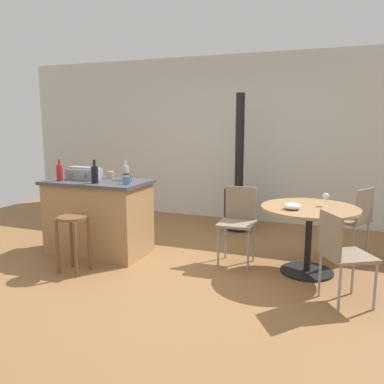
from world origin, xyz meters
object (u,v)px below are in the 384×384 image
at_px(cup_0, 110,175).
at_px(cup_2, 126,177).
at_px(bottle_1, 95,174).
at_px(serving_bowl, 292,206).
at_px(bottle_0, 125,172).
at_px(cup_3, 79,172).
at_px(bottle_2, 60,172).
at_px(cup_1, 127,180).
at_px(dining_table, 309,223).
at_px(wood_stove, 239,198).
at_px(toolbox, 84,173).
at_px(folding_chair_far, 341,251).
at_px(folding_chair_near, 238,218).
at_px(folding_chair_left, 354,217).
at_px(wooden_stool, 73,232).
at_px(kitchen_island, 99,217).
at_px(wine_glass, 326,196).

bearing_deg(cup_0, cup_2, -25.20).
relative_size(bottle_1, serving_bowl, 1.53).
bearing_deg(bottle_0, cup_3, 176.76).
bearing_deg(bottle_2, cup_1, 4.15).
distance_m(bottle_0, bottle_2, 0.79).
distance_m(dining_table, bottle_0, 2.25).
height_order(wood_stove, toolbox, wood_stove).
xyz_separation_m(folding_chair_far, cup_1, (-2.35, 0.31, 0.47)).
bearing_deg(serving_bowl, folding_chair_near, 160.07).
bearing_deg(bottle_1, cup_1, 10.92).
relative_size(folding_chair_left, cup_3, 8.07).
xyz_separation_m(cup_1, serving_bowl, (1.85, 0.18, -0.20)).
height_order(wooden_stool, toolbox, toolbox).
distance_m(kitchen_island, bottle_0, 0.65).
xyz_separation_m(folding_chair_near, folding_chair_far, (1.13, -0.71, -0.03)).
bearing_deg(cup_3, toolbox, -40.08).
bearing_deg(wooden_stool, cup_3, 122.19).
bearing_deg(dining_table, bottle_0, -178.09).
height_order(wooden_stool, cup_2, cup_2).
distance_m(folding_chair_far, cup_3, 3.37).
height_order(toolbox, bottle_2, bottle_2).
xyz_separation_m(cup_1, wine_glass, (2.16, 0.48, -0.13)).
xyz_separation_m(toolbox, cup_0, (0.27, 0.17, -0.03)).
xyz_separation_m(folding_chair_near, cup_3, (-2.14, -0.07, 0.45)).
relative_size(toolbox, bottle_2, 1.54).
relative_size(folding_chair_near, toolbox, 2.18).
distance_m(cup_3, serving_bowl, 2.78).
xyz_separation_m(folding_chair_far, bottle_1, (-2.73, 0.23, 0.53)).
distance_m(bottle_0, cup_2, 0.16).
distance_m(wooden_stool, toolbox, 0.93).
bearing_deg(serving_bowl, cup_1, -174.47).
distance_m(wooden_stool, cup_3, 1.16).
relative_size(folding_chair_left, serving_bowl, 4.82).
distance_m(folding_chair_left, bottle_1, 3.10).
distance_m(kitchen_island, serving_bowl, 2.36).
xyz_separation_m(dining_table, cup_1, (-2.01, -0.37, 0.40)).
xyz_separation_m(wooden_stool, wine_glass, (2.53, 1.02, 0.39)).
bearing_deg(wine_glass, wooden_stool, -158.14).
bearing_deg(toolbox, bottle_2, -132.20).
xyz_separation_m(toolbox, bottle_1, (0.32, -0.23, 0.03)).
distance_m(folding_chair_far, bottle_0, 2.67).
distance_m(folding_chair_near, folding_chair_left, 1.40).
relative_size(wooden_stool, cup_0, 5.32).
relative_size(folding_chair_far, cup_1, 7.71).
height_order(wood_stove, bottle_1, wood_stove).
bearing_deg(cup_2, cup_0, 154.80).
bearing_deg(bottle_1, serving_bowl, 6.46).
bearing_deg(cup_0, bottle_2, -140.16).
xyz_separation_m(toolbox, cup_1, (0.70, -0.15, -0.03)).
relative_size(kitchen_island, cup_2, 11.69).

